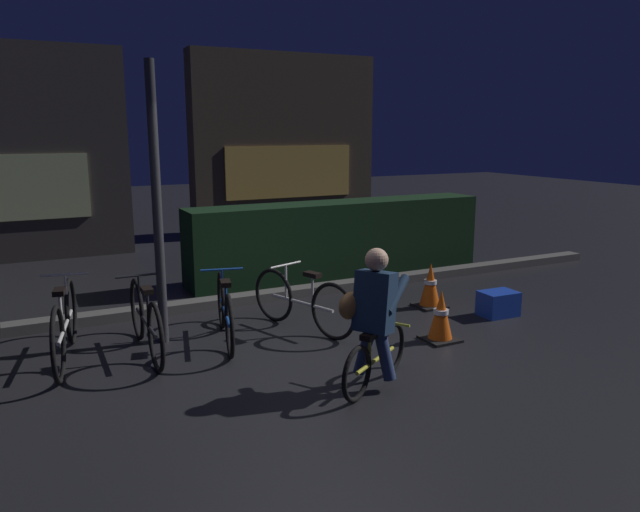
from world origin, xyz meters
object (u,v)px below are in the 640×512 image
object	(u,v)px
parked_bike_center_right	(225,311)
traffic_cone_near	(441,316)
traffic_cone_far	(430,286)
parked_bike_left_mid	(65,325)
parked_bike_center_left	(146,321)
street_post	(157,207)
cyclist	(372,318)
parked_bike_right_mid	(302,302)
blue_crate	(498,304)

from	to	relation	value
parked_bike_center_right	traffic_cone_near	bearing A→B (deg)	-103.22
parked_bike_center_right	traffic_cone_far	world-z (taller)	parked_bike_center_right
parked_bike_left_mid	parked_bike_center_right	bearing A→B (deg)	-85.43
parked_bike_center_left	traffic_cone_near	size ratio (longest dim) A/B	2.97
street_post	cyclist	xyz separation A→B (m)	(1.37, -1.99, -0.82)
parked_bike_center_left	parked_bike_center_right	bearing A→B (deg)	-89.19
traffic_cone_far	parked_bike_center_right	bearing A→B (deg)	-178.82
street_post	parked_bike_left_mid	distance (m)	1.46
parked_bike_right_mid	traffic_cone_near	distance (m)	1.53
street_post	blue_crate	size ratio (longest dim) A/B	6.60
parked_bike_right_mid	parked_bike_center_left	bearing A→B (deg)	69.26
street_post	parked_bike_left_mid	xyz separation A→B (m)	(-0.97, -0.12, -1.09)
street_post	parked_bike_center_right	xyz separation A→B (m)	(0.59, -0.28, -1.11)
parked_bike_left_mid	traffic_cone_near	world-z (taller)	parked_bike_left_mid
traffic_cone_near	parked_bike_right_mid	bearing A→B (deg)	140.08
parked_bike_left_mid	parked_bike_center_left	world-z (taller)	parked_bike_left_mid
parked_bike_left_mid	parked_bike_center_left	bearing A→B (deg)	-92.10
blue_crate	traffic_cone_far	bearing A→B (deg)	127.60
parked_bike_left_mid	traffic_cone_near	distance (m)	3.81
street_post	traffic_cone_near	bearing A→B (deg)	-26.08
parked_bike_left_mid	traffic_cone_far	xyz separation A→B (m)	(4.29, -0.11, -0.09)
blue_crate	traffic_cone_near	bearing A→B (deg)	-161.36
parked_bike_center_left	cyclist	world-z (taller)	cyclist
street_post	blue_crate	xyz separation A→B (m)	(3.84, -0.90, -1.30)
traffic_cone_near	traffic_cone_far	bearing A→B (deg)	58.09
parked_bike_left_mid	traffic_cone_near	bearing A→B (deg)	-97.46
street_post	traffic_cone_far	distance (m)	3.53
parked_bike_center_right	blue_crate	size ratio (longest dim) A/B	3.58
blue_crate	cyclist	size ratio (longest dim) A/B	0.35
traffic_cone_far	cyclist	size ratio (longest dim) A/B	0.46
street_post	traffic_cone_far	size ratio (longest dim) A/B	5.08
parked_bike_center_left	traffic_cone_far	world-z (taller)	parked_bike_center_left
parked_bike_left_mid	parked_bike_center_right	world-z (taller)	parked_bike_left_mid
parked_bike_center_left	blue_crate	xyz separation A→B (m)	(4.07, -0.62, -0.20)
parked_bike_center_right	traffic_cone_far	size ratio (longest dim) A/B	2.75
street_post	blue_crate	bearing A→B (deg)	-13.18
parked_bike_center_right	parked_bike_right_mid	size ratio (longest dim) A/B	1.05
parked_bike_center_left	traffic_cone_near	world-z (taller)	parked_bike_center_left
parked_bike_right_mid	blue_crate	distance (m)	2.44
parked_bike_left_mid	parked_bike_center_right	size ratio (longest dim) A/B	1.10
parked_bike_right_mid	cyclist	xyz separation A→B (m)	(-0.11, -1.67, 0.30)
street_post	parked_bike_center_right	world-z (taller)	street_post
traffic_cone_near	blue_crate	xyz separation A→B (m)	(1.19, 0.40, -0.12)
street_post	parked_bike_center_left	world-z (taller)	street_post
street_post	traffic_cone_far	bearing A→B (deg)	-3.91
parked_bike_right_mid	blue_crate	size ratio (longest dim) A/B	3.41
street_post	traffic_cone_near	world-z (taller)	street_post
parked_bike_center_left	parked_bike_right_mid	xyz separation A→B (m)	(1.71, -0.03, -0.02)
traffic_cone_far	cyclist	distance (m)	2.65
street_post	cyclist	world-z (taller)	street_post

